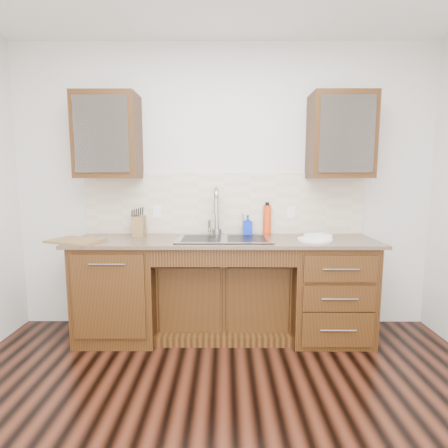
{
  "coord_description": "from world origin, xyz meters",
  "views": [
    {
      "loc": [
        0.01,
        -1.65,
        1.46
      ],
      "look_at": [
        0.0,
        1.4,
        1.05
      ],
      "focal_mm": 28.0,
      "sensor_mm": 36.0,
      "label": 1
    }
  ],
  "objects_px": {
    "water_bottle": "(267,220)",
    "plate": "(315,240)",
    "knife_block": "(139,226)",
    "cutting_board": "(76,241)",
    "soap_bottle": "(248,225)"
  },
  "relations": [
    {
      "from": "water_bottle",
      "to": "plate",
      "type": "xyz_separation_m",
      "value": [
        0.38,
        -0.33,
        -0.13
      ]
    },
    {
      "from": "water_bottle",
      "to": "knife_block",
      "type": "bearing_deg",
      "value": -176.22
    },
    {
      "from": "water_bottle",
      "to": "cutting_board",
      "type": "bearing_deg",
      "value": -166.91
    },
    {
      "from": "soap_bottle",
      "to": "cutting_board",
      "type": "height_order",
      "value": "soap_bottle"
    },
    {
      "from": "plate",
      "to": "cutting_board",
      "type": "height_order",
      "value": "cutting_board"
    },
    {
      "from": "knife_block",
      "to": "cutting_board",
      "type": "height_order",
      "value": "knife_block"
    },
    {
      "from": "cutting_board",
      "to": "water_bottle",
      "type": "bearing_deg",
      "value": 13.09
    },
    {
      "from": "soap_bottle",
      "to": "plate",
      "type": "height_order",
      "value": "soap_bottle"
    },
    {
      "from": "cutting_board",
      "to": "soap_bottle",
      "type": "bearing_deg",
      "value": 12.78
    },
    {
      "from": "soap_bottle",
      "to": "plate",
      "type": "bearing_deg",
      "value": -22.54
    },
    {
      "from": "water_bottle",
      "to": "plate",
      "type": "height_order",
      "value": "water_bottle"
    },
    {
      "from": "soap_bottle",
      "to": "water_bottle",
      "type": "bearing_deg",
      "value": 18.9
    },
    {
      "from": "water_bottle",
      "to": "knife_block",
      "type": "relative_size",
      "value": 1.49
    },
    {
      "from": "water_bottle",
      "to": "knife_block",
      "type": "distance_m",
      "value": 1.22
    },
    {
      "from": "water_bottle",
      "to": "cutting_board",
      "type": "distance_m",
      "value": 1.74
    }
  ]
}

